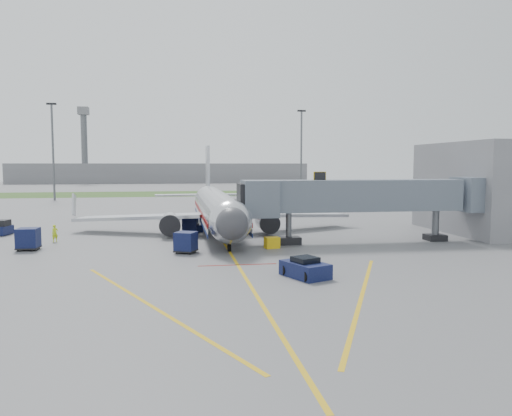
{
  "coord_description": "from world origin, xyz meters",
  "views": [
    {
      "loc": [
        -4.52,
        -40.92,
        7.58
      ],
      "look_at": [
        3.41,
        8.48,
        3.2
      ],
      "focal_mm": 35.0,
      "sensor_mm": 36.0,
      "label": 1
    }
  ],
  "objects": [
    {
      "name": "ground",
      "position": [
        0.0,
        0.0,
        0.0
      ],
      "size": [
        400.0,
        400.0,
        0.0
      ],
      "primitive_type": "plane",
      "color": "#565659",
      "rests_on": "ground"
    },
    {
      "name": "apron_markings",
      "position": [
        0.0,
        -7.4,
        0.0
      ],
      "size": [
        21.52,
        50.0,
        0.01
      ],
      "color": "gold",
      "rests_on": "ground"
    },
    {
      "name": "jet_bridge",
      "position": [
        12.86,
        5.0,
        4.47
      ],
      "size": [
        25.3,
        4.0,
        6.9
      ],
      "color": "slate",
      "rests_on": "ground"
    },
    {
      "name": "baggage_cart_a",
      "position": [
        -3.76,
        1.87,
        0.92
      ],
      "size": [
        2.21,
        2.21,
        1.8
      ],
      "color": "#0C0F38",
      "rests_on": "ground"
    },
    {
      "name": "airliner",
      "position": [
        0.0,
        15.25,
        2.65
      ],
      "size": [
        32.1,
        35.67,
        10.25
      ],
      "color": "silver",
      "rests_on": "ground"
    },
    {
      "name": "ramp_worker",
      "position": [
        -16.32,
        10.05,
        0.85
      ],
      "size": [
        0.74,
        0.69,
        1.69
      ],
      "primitive_type": "imported",
      "rotation": [
        0.0,
        0.0,
        0.61
      ],
      "color": "#CAEA1B",
      "rests_on": "ground"
    },
    {
      "name": "baggage_tug",
      "position": [
        -22.99,
        15.99,
        0.72
      ],
      "size": [
        1.61,
        2.51,
        1.63
      ],
      "color": "#0C0F38",
      "rests_on": "ground"
    },
    {
      "name": "light_mast_right",
      "position": [
        25.0,
        75.0,
        10.78
      ],
      "size": [
        2.0,
        0.44,
        20.4
      ],
      "color": "#595B60",
      "rests_on": "ground"
    },
    {
      "name": "belt_loader",
      "position": [
        -2.51,
        16.04,
        0.45
      ],
      "size": [
        1.8,
        3.8,
        1.79
      ],
      "color": "#0C0F38",
      "rests_on": "ground"
    },
    {
      "name": "baggage_cart_c",
      "position": [
        -3.0,
        15.09,
        0.92
      ],
      "size": [
        1.96,
        1.96,
        1.8
      ],
      "color": "#0C0F38",
      "rests_on": "ground"
    },
    {
      "name": "control_tower",
      "position": [
        -40.0,
        165.0,
        17.33
      ],
      "size": [
        4.0,
        4.0,
        30.0
      ],
      "color": "#595B60",
      "rests_on": "ground"
    },
    {
      "name": "terminal",
      "position": [
        30.0,
        10.0,
        5.0
      ],
      "size": [
        10.0,
        16.0,
        10.0
      ],
      "primitive_type": "cube",
      "color": "slate",
      "rests_on": "ground"
    },
    {
      "name": "grass_strip",
      "position": [
        0.0,
        90.0,
        0.01
      ],
      "size": [
        300.0,
        25.0,
        0.01
      ],
      "primitive_type": "cube",
      "color": "#2D4C1E",
      "rests_on": "ground"
    },
    {
      "name": "light_mast_left",
      "position": [
        -30.0,
        70.0,
        10.78
      ],
      "size": [
        2.0,
        0.44,
        20.4
      ],
      "color": "#595B60",
      "rests_on": "ground"
    },
    {
      "name": "pushback_tug",
      "position": [
        4.0,
        -8.76,
        0.58
      ],
      "size": [
        3.18,
        3.85,
        1.38
      ],
      "color": "#0C0F38",
      "rests_on": "ground"
    },
    {
      "name": "ground_power_cart",
      "position": [
        4.0,
        3.0,
        0.51
      ],
      "size": [
        1.43,
        1.1,
        1.03
      ],
      "color": "#E1B30D",
      "rests_on": "ground"
    },
    {
      "name": "baggage_cart_b",
      "position": [
        -17.55,
        5.54,
        0.99
      ],
      "size": [
        1.86,
        1.86,
        1.95
      ],
      "color": "#0C0F38",
      "rests_on": "ground"
    },
    {
      "name": "distant_terminal",
      "position": [
        -10.0,
        170.0,
        4.0
      ],
      "size": [
        120.0,
        14.0,
        8.0
      ],
      "primitive_type": "cube",
      "color": "slate",
      "rests_on": "ground"
    }
  ]
}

